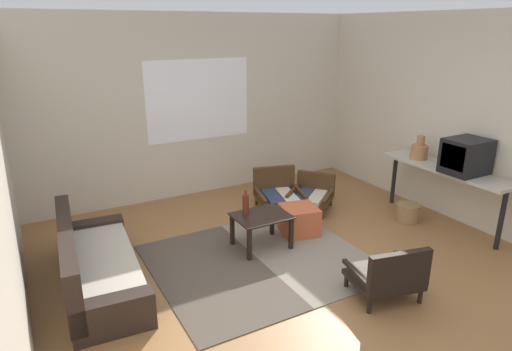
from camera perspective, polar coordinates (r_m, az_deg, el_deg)
The scene contains 15 objects.
ground_plane at distance 4.73m, azimuth 7.51°, elevation -13.41°, with size 7.80×7.80×0.00m, color olive.
far_wall_with_window at distance 6.80m, azimuth -7.57°, elevation 8.82°, with size 5.60×0.13×2.70m.
side_wall_right at distance 6.29m, azimuth 26.42°, elevation 6.23°, with size 0.12×6.60×2.70m, color beige.
area_rug at distance 5.04m, azimuth 0.51°, elevation -10.95°, with size 2.31×2.05×0.01m.
couch at distance 4.79m, azimuth -20.11°, elevation -11.03°, with size 0.84×1.92×0.69m.
coffee_table at distance 5.19m, azimuth 0.71°, elevation -5.96°, with size 0.64×0.51×0.41m.
armchair_by_window at distance 6.33m, azimuth 2.84°, elevation -2.14°, with size 0.76×0.78×0.57m.
armchair_striped_foreground at distance 4.47m, azimuth 16.75°, elevation -12.24°, with size 0.73×0.65×0.58m.
armchair_corner at distance 6.39m, azimuth 7.23°, elevation -2.36°, with size 0.83×0.82×0.48m.
ottoman_orange at distance 5.62m, azimuth 5.59°, elevation -5.78°, with size 0.43×0.43×0.36m, color #BC5633.
console_shelf at distance 6.19m, azimuth 23.20°, elevation 0.32°, with size 0.43×1.79×0.78m.
crt_television at distance 5.96m, azimuth 25.49°, elevation 2.27°, with size 0.51×0.42×0.43m.
clay_vase at distance 6.40m, azimuth 20.37°, elevation 3.06°, with size 0.22×0.22×0.32m.
glass_bottle at distance 5.16m, azimuth -1.34°, elevation -3.72°, with size 0.07×0.07×0.28m.
wicker_basket at distance 6.30m, azimuth 19.01°, elevation -4.55°, with size 0.31×0.31×0.24m, color olive.
Camera 1 is at (-2.45, -3.17, 2.50)m, focal length 30.96 mm.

